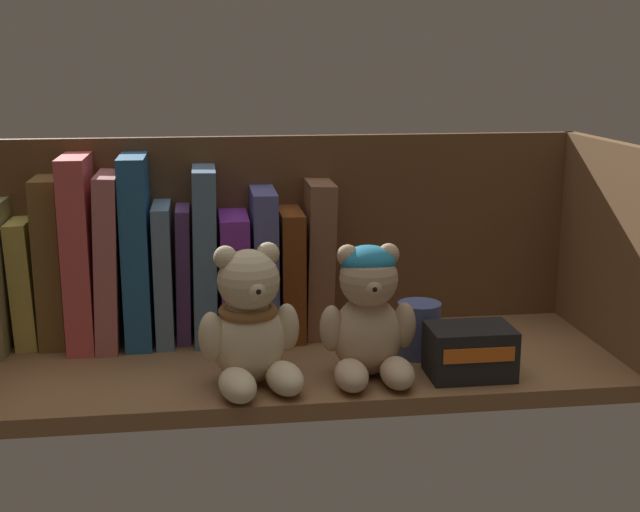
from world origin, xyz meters
TOP-DOWN VIEW (x-y plane):
  - shelf_board at (0.00, 0.00)cm, footprint 77.07×27.01cm
  - shelf_back_panel at (0.00, 14.10)cm, footprint 79.47×1.20cm
  - shelf_side_panel_right at (39.34, 0.00)cm, footprint 1.60×29.41cm
  - book_1 at (-32.35, 11.03)cm, footprint 3.09×9.08cm
  - book_2 at (-28.99, 11.03)cm, footprint 3.15×10.01cm
  - book_3 at (-25.31, 11.03)cm, footprint 3.28×14.70cm
  - book_4 at (-21.88, 11.03)cm, footprint 3.44×14.80cm
  - book_5 at (-18.47, 11.03)cm, footprint 3.22×13.71cm
  - book_6 at (-15.30, 11.03)cm, footprint 2.18×12.92cm
  - book_7 at (-12.89, 11.03)cm, footprint 2.06×9.68cm
  - book_8 at (-10.14, 11.03)cm, footprint 3.19×13.51cm
  - book_9 at (-6.47, 11.03)cm, footprint 3.57×14.24cm
  - book_10 at (-2.71, 11.03)cm, footprint 3.01×14.15cm
  - book_11 at (0.71, 11.03)cm, footprint 2.89×13.18cm
  - book_12 at (4.29, 11.03)cm, footprint 3.87×11.11cm
  - teddy_bear_larger at (-5.44, -7.22)cm, footprint 11.97×12.32cm
  - teddy_bear_smaller at (7.80, -6.54)cm, footprint 10.98×11.07cm
  - pillar_candle at (15.12, -0.77)cm, footprint 5.22×5.22cm
  - small_product_box at (19.20, -8.01)cm, footprint 9.48×6.64cm

SIDE VIEW (x-z plane):
  - shelf_board at x=0.00cm, z-range 0.00..2.00cm
  - small_product_box at x=19.20cm, z-range 2.00..7.82cm
  - pillar_candle at x=15.12cm, z-range 2.00..8.64cm
  - teddy_bear_larger at x=-5.44cm, z-range 0.85..16.61cm
  - teddy_bear_smaller at x=7.80cm, z-range 1.61..16.81cm
  - book_1 at x=-32.35cm, z-range 1.96..17.82cm
  - book_9 at x=-6.47cm, z-range 2.00..18.13cm
  - book_11 at x=0.71cm, z-range 2.00..18.42cm
  - book_7 at x=-12.89cm, z-range 1.98..19.02cm
  - book_6 at x=-15.30cm, z-range 2.00..19.55cm
  - book_10 at x=-2.71cm, z-range 2.00..21.13cm
  - book_12 at x=4.29cm, z-range 1.96..21.90cm
  - book_2 at x=-28.99cm, z-range 2.00..23.03cm
  - book_4 at x=-21.88cm, z-range 1.96..23.61cm
  - book_8 at x=-10.14cm, z-range 1.98..24.02cm
  - shelf_back_panel at x=0.00cm, z-range 0.00..27.32cm
  - shelf_side_panel_right at x=39.34cm, z-range 0.00..27.32cm
  - book_5 at x=-18.47cm, z-range 2.00..25.66cm
  - book_3 at x=-25.31cm, z-range 2.00..25.76cm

